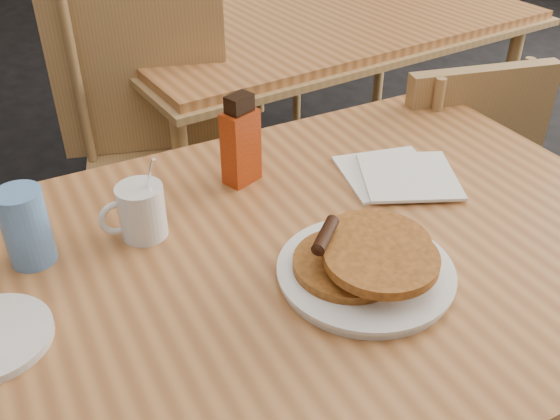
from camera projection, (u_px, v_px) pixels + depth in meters
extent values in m
cube|color=#A86B3B|center=(294.00, 263.00, 0.99)|extent=(1.24, 0.83, 0.04)
cube|color=#987647|center=(294.00, 271.00, 1.00)|extent=(1.28, 0.87, 0.02)
cylinder|color=#987647|center=(411.00, 244.00, 1.65)|extent=(0.04, 0.04, 0.71)
cube|color=#A86B3B|center=(307.00, 16.00, 2.06)|extent=(1.42, 1.02, 0.04)
cube|color=#987647|center=(307.00, 20.00, 2.06)|extent=(1.46, 1.06, 0.02)
cylinder|color=#987647|center=(187.00, 211.00, 1.77)|extent=(0.04, 0.04, 0.71)
cylinder|color=#987647|center=(380.00, 59.00, 2.76)|extent=(0.04, 0.04, 0.71)
cube|color=#987647|center=(175.00, 188.00, 1.63)|extent=(0.56, 0.56, 0.04)
cube|color=#987647|center=(139.00, 63.00, 1.63)|extent=(0.45, 0.16, 0.50)
cylinder|color=#987647|center=(139.00, 325.00, 1.57)|extent=(0.04, 0.04, 0.46)
cylinder|color=#987647|center=(218.00, 214.00, 1.98)|extent=(0.04, 0.04, 0.46)
cube|color=#987647|center=(238.00, 30.00, 2.66)|extent=(0.51, 0.51, 0.04)
cylinder|color=#987647|center=(218.00, 111.00, 2.60)|extent=(0.04, 0.04, 0.47)
cylinder|color=#987647|center=(260.00, 66.00, 3.01)|extent=(0.04, 0.04, 0.47)
cube|color=#987647|center=(418.00, 190.00, 1.78)|extent=(0.45, 0.45, 0.04)
cube|color=#987647|center=(472.00, 147.00, 1.53)|extent=(0.37, 0.12, 0.41)
cylinder|color=#987647|center=(399.00, 293.00, 1.73)|extent=(0.04, 0.04, 0.38)
cylinder|color=#987647|center=(419.00, 210.00, 2.07)|extent=(0.04, 0.04, 0.38)
cylinder|color=silver|center=(365.00, 273.00, 0.92)|extent=(0.26, 0.26, 0.02)
cylinder|color=silver|center=(366.00, 270.00, 0.92)|extent=(0.26, 0.26, 0.01)
cylinder|color=#A95E23|center=(348.00, 264.00, 0.92)|extent=(0.16, 0.16, 0.01)
cylinder|color=#A95E23|center=(375.00, 245.00, 0.93)|extent=(0.17, 0.17, 0.01)
cylinder|color=#A95E23|center=(381.00, 258.00, 0.88)|extent=(0.16, 0.16, 0.01)
cylinder|color=black|center=(326.00, 235.00, 0.90)|extent=(0.07, 0.07, 0.02)
cylinder|color=silver|center=(142.00, 211.00, 1.00)|extent=(0.08, 0.08, 0.09)
torus|color=silver|center=(118.00, 218.00, 0.98)|extent=(0.06, 0.01, 0.06)
cylinder|color=black|center=(139.00, 191.00, 0.97)|extent=(0.07, 0.07, 0.01)
cylinder|color=white|center=(146.00, 193.00, 0.98)|extent=(0.04, 0.04, 0.13)
cube|color=maroon|center=(241.00, 147.00, 1.12)|extent=(0.07, 0.06, 0.14)
cube|color=black|center=(239.00, 104.00, 1.07)|extent=(0.05, 0.05, 0.03)
cube|color=white|center=(389.00, 174.00, 1.17)|extent=(0.20, 0.20, 0.01)
cube|color=white|center=(409.00, 176.00, 1.16)|extent=(0.23, 0.23, 0.01)
cylinder|color=#5484C6|center=(26.00, 227.00, 0.93)|extent=(0.07, 0.07, 0.12)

